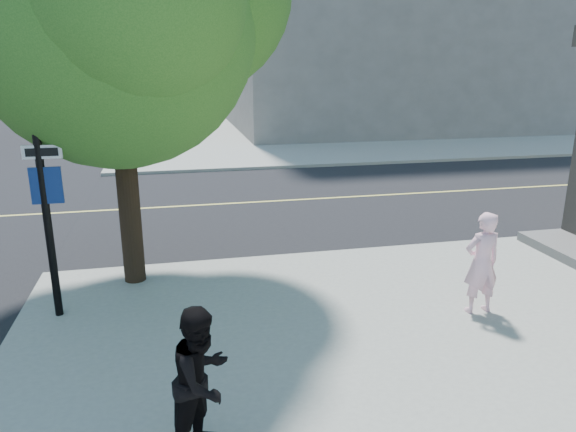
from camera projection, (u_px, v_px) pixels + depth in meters
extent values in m
plane|color=black|center=(102.00, 274.00, 9.80)|extent=(140.00, 140.00, 0.00)
cube|color=black|center=(121.00, 210.00, 14.02)|extent=(140.00, 9.00, 0.01)
cube|color=gray|center=(372.00, 124.00, 32.72)|extent=(29.00, 25.00, 0.12)
cube|color=slate|center=(383.00, 1.00, 31.33)|extent=(18.00, 16.00, 14.00)
imported|color=#FBBCCF|center=(482.00, 263.00, 7.87)|extent=(0.59, 0.40, 1.56)
imported|color=black|center=(202.00, 380.00, 5.03)|extent=(0.90, 0.92, 1.49)
cylinder|color=black|center=(127.00, 179.00, 8.75)|extent=(0.36, 0.36, 3.56)
sphere|color=#3C7525|center=(114.00, 25.00, 8.09)|extent=(4.36, 4.36, 4.36)
cylinder|color=black|center=(43.00, 185.00, 7.43)|extent=(0.11, 0.11, 3.95)
cube|color=white|center=(42.00, 152.00, 7.29)|extent=(0.52, 0.04, 0.19)
cube|color=navy|center=(46.00, 186.00, 7.42)|extent=(0.42, 0.04, 0.52)
imported|color=black|center=(31.00, 95.00, 7.09)|extent=(0.15, 0.19, 0.94)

